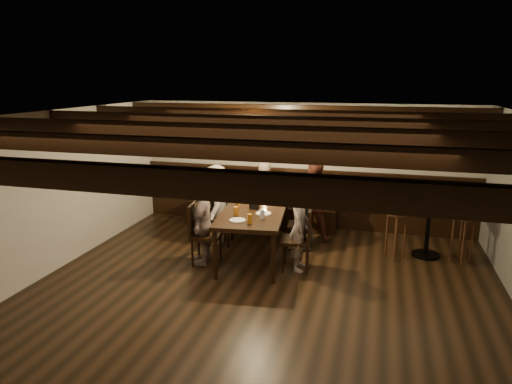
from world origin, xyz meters
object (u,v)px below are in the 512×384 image
(chair_right_near, at_px, (300,233))
(high_top_table, at_px, (429,214))
(dining_table, at_px, (255,212))
(bar_stool_right, at_px, (462,238))
(person_left_far, at_px, (203,224))
(person_right_near, at_px, (303,211))
(bar_stool_left, at_px, (396,234))
(person_right_far, at_px, (299,228))
(person_bench_left, at_px, (214,203))
(chair_left_far, at_px, (205,245))
(chair_right_far, at_px, (297,250))
(person_bench_centre, at_px, (264,198))
(person_bench_right, at_px, (313,202))
(person_left_near, at_px, (216,205))
(chair_left_near, at_px, (219,227))

(chair_right_near, xyz_separation_m, high_top_table, (2.06, 0.19, 0.45))
(dining_table, xyz_separation_m, bar_stool_right, (3.23, 0.56, -0.33))
(person_left_far, height_order, person_right_near, person_right_near)
(high_top_table, relative_size, bar_stool_left, 0.99)
(person_left_far, bearing_deg, person_right_far, 90.00)
(person_bench_left, relative_size, person_left_far, 0.93)
(dining_table, xyz_separation_m, person_bench_left, (-1.00, 0.79, -0.14))
(chair_left_far, distance_m, bar_stool_right, 4.04)
(chair_right_far, height_order, bar_stool_left, bar_stool_left)
(high_top_table, bearing_deg, person_right_far, -150.74)
(person_bench_centre, relative_size, high_top_table, 1.29)
(chair_left_far, xyz_separation_m, person_bench_left, (-0.33, 1.32, 0.31))
(chair_right_near, relative_size, bar_stool_left, 0.78)
(person_bench_right, xyz_separation_m, person_right_far, (0.01, -1.36, -0.05))
(dining_table, height_order, chair_right_far, chair_right_far)
(bar_stool_left, bearing_deg, person_left_far, -177.76)
(person_bench_centre, bearing_deg, chair_right_far, 115.66)
(person_right_near, bearing_deg, person_right_far, 180.00)
(person_bench_left, relative_size, person_right_far, 0.92)
(person_left_near, relative_size, bar_stool_left, 1.28)
(person_right_near, height_order, bar_stool_left, person_right_near)
(chair_right_near, distance_m, person_right_far, 0.98)
(person_bench_left, bearing_deg, high_top_table, 172.27)
(high_top_table, bearing_deg, dining_table, -165.20)
(dining_table, bearing_deg, bar_stool_left, 6.34)
(chair_left_near, distance_m, chair_right_near, 1.44)
(dining_table, xyz_separation_m, person_left_near, (-0.80, 0.36, -0.04))
(person_bench_right, bearing_deg, chair_right_far, 82.43)
(person_bench_centre, bearing_deg, person_left_near, 38.66)
(high_top_table, bearing_deg, chair_right_near, -174.75)
(person_left_far, bearing_deg, chair_right_near, 121.51)
(chair_right_near, bearing_deg, person_left_near, 90.00)
(chair_right_far, distance_m, person_left_near, 1.77)
(high_top_table, bearing_deg, person_bench_right, 171.81)
(chair_left_far, relative_size, person_bench_centre, 0.69)
(bar_stool_right, bearing_deg, person_bench_left, 153.39)
(chair_right_near, height_order, person_bench_centre, person_bench_centre)
(chair_left_far, bearing_deg, person_bench_left, -172.43)
(chair_left_far, distance_m, chair_right_far, 1.44)
(dining_table, distance_m, person_bench_centre, 1.05)
(person_bench_right, bearing_deg, dining_table, 45.00)
(person_left_far, relative_size, person_right_far, 0.99)
(person_bench_centre, height_order, bar_stool_right, person_bench_centre)
(chair_left_near, relative_size, high_top_table, 0.91)
(person_right_far, bearing_deg, bar_stool_right, -75.84)
(chair_left_near, height_order, chair_left_far, chair_left_near)
(chair_right_far, distance_m, person_bench_centre, 1.71)
(chair_left_far, height_order, person_right_far, person_right_far)
(chair_right_far, bearing_deg, chair_left_far, 90.00)
(person_left_near, bearing_deg, person_right_near, 90.00)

